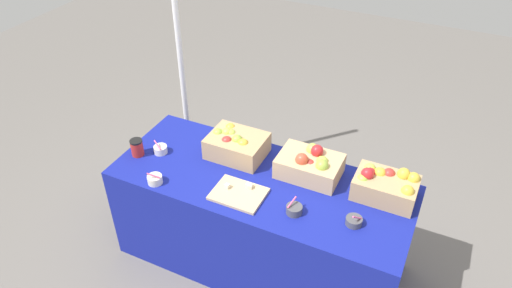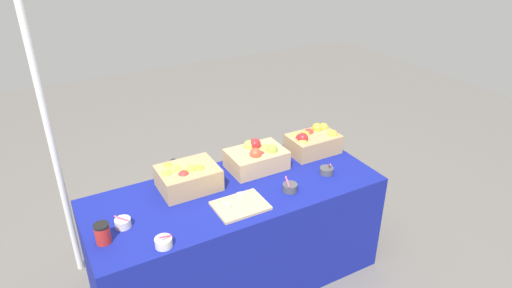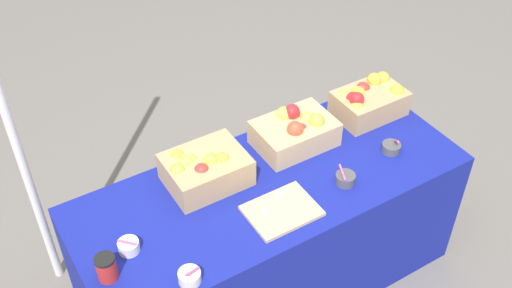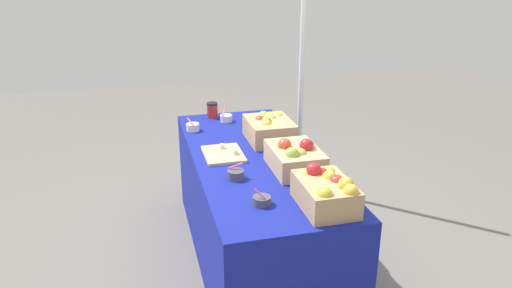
{
  "view_description": "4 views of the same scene",
  "coord_description": "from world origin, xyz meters",
  "px_view_note": "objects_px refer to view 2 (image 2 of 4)",
  "views": [
    {
      "loc": [
        0.94,
        -2.05,
        2.68
      ],
      "look_at": [
        -0.02,
        -0.03,
        1.03
      ],
      "focal_mm": 33.25,
      "sensor_mm": 36.0,
      "label": 1
    },
    {
      "loc": [
        -1.05,
        -2.16,
        2.3
      ],
      "look_at": [
        0.16,
        0.02,
        1.02
      ],
      "focal_mm": 31.11,
      "sensor_mm": 36.0,
      "label": 2
    },
    {
      "loc": [
        -1.14,
        -1.73,
        2.74
      ],
      "look_at": [
        -0.06,
        0.04,
        0.97
      ],
      "focal_mm": 42.73,
      "sensor_mm": 36.0,
      "label": 3
    },
    {
      "loc": [
        2.78,
        -0.7,
        1.92
      ],
      "look_at": [
        -0.08,
        0.03,
        0.79
      ],
      "focal_mm": 34.82,
      "sensor_mm": 36.0,
      "label": 4
    }
  ],
  "objects_px": {
    "apple_crate_left": "(312,142)",
    "sample_bowl_far": "(164,242)",
    "cutting_board_front": "(240,205)",
    "apple_crate_middle": "(257,157)",
    "sample_bowl_extra": "(290,187)",
    "tent_pole": "(49,133)",
    "sample_bowl_mid": "(123,223)",
    "sample_bowl_near": "(327,170)",
    "coffee_cup": "(103,233)",
    "apple_crate_right": "(187,177)"
  },
  "relations": [
    {
      "from": "sample_bowl_mid",
      "to": "sample_bowl_extra",
      "type": "xyz_separation_m",
      "value": [
        1.02,
        -0.15,
        -0.0
      ]
    },
    {
      "from": "apple_crate_left",
      "to": "cutting_board_front",
      "type": "xyz_separation_m",
      "value": [
        -0.79,
        -0.37,
        -0.07
      ]
    },
    {
      "from": "apple_crate_right",
      "to": "cutting_board_front",
      "type": "height_order",
      "value": "apple_crate_right"
    },
    {
      "from": "sample_bowl_near",
      "to": "sample_bowl_far",
      "type": "distance_m",
      "value": 1.23
    },
    {
      "from": "cutting_board_front",
      "to": "sample_bowl_far",
      "type": "height_order",
      "value": "sample_bowl_far"
    },
    {
      "from": "cutting_board_front",
      "to": "sample_bowl_far",
      "type": "bearing_deg",
      "value": -166.48
    },
    {
      "from": "sample_bowl_mid",
      "to": "sample_bowl_far",
      "type": "height_order",
      "value": "sample_bowl_far"
    },
    {
      "from": "apple_crate_left",
      "to": "coffee_cup",
      "type": "distance_m",
      "value": 1.61
    },
    {
      "from": "sample_bowl_far",
      "to": "tent_pole",
      "type": "bearing_deg",
      "value": 112.33
    },
    {
      "from": "coffee_cup",
      "to": "tent_pole",
      "type": "distance_m",
      "value": 0.83
    },
    {
      "from": "sample_bowl_far",
      "to": "coffee_cup",
      "type": "relative_size",
      "value": 0.81
    },
    {
      "from": "apple_crate_right",
      "to": "sample_bowl_mid",
      "type": "distance_m",
      "value": 0.51
    },
    {
      "from": "coffee_cup",
      "to": "apple_crate_left",
      "type": "bearing_deg",
      "value": 10.88
    },
    {
      "from": "sample_bowl_far",
      "to": "tent_pole",
      "type": "xyz_separation_m",
      "value": [
        -0.39,
        0.95,
        0.33
      ]
    },
    {
      "from": "apple_crate_right",
      "to": "sample_bowl_far",
      "type": "distance_m",
      "value": 0.58
    },
    {
      "from": "apple_crate_left",
      "to": "sample_bowl_mid",
      "type": "bearing_deg",
      "value": -171.43
    },
    {
      "from": "sample_bowl_mid",
      "to": "apple_crate_left",
      "type": "bearing_deg",
      "value": 8.57
    },
    {
      "from": "apple_crate_left",
      "to": "apple_crate_right",
      "type": "relative_size",
      "value": 0.98
    },
    {
      "from": "apple_crate_left",
      "to": "sample_bowl_far",
      "type": "height_order",
      "value": "apple_crate_left"
    },
    {
      "from": "sample_bowl_extra",
      "to": "sample_bowl_near",
      "type": "bearing_deg",
      "value": 10.33
    },
    {
      "from": "sample_bowl_near",
      "to": "coffee_cup",
      "type": "distance_m",
      "value": 1.48
    },
    {
      "from": "sample_bowl_far",
      "to": "coffee_cup",
      "type": "height_order",
      "value": "coffee_cup"
    },
    {
      "from": "apple_crate_left",
      "to": "sample_bowl_far",
      "type": "distance_m",
      "value": 1.4
    },
    {
      "from": "sample_bowl_near",
      "to": "apple_crate_middle",
      "type": "bearing_deg",
      "value": 141.05
    },
    {
      "from": "apple_crate_right",
      "to": "cutting_board_front",
      "type": "relative_size",
      "value": 1.19
    },
    {
      "from": "sample_bowl_mid",
      "to": "tent_pole",
      "type": "height_order",
      "value": "tent_pole"
    },
    {
      "from": "sample_bowl_mid",
      "to": "apple_crate_right",
      "type": "bearing_deg",
      "value": 23.73
    },
    {
      "from": "sample_bowl_near",
      "to": "sample_bowl_mid",
      "type": "height_order",
      "value": "same"
    },
    {
      "from": "sample_bowl_near",
      "to": "cutting_board_front",
      "type": "bearing_deg",
      "value": -174.83
    },
    {
      "from": "apple_crate_right",
      "to": "tent_pole",
      "type": "bearing_deg",
      "value": 146.33
    },
    {
      "from": "apple_crate_left",
      "to": "apple_crate_middle",
      "type": "bearing_deg",
      "value": -179.59
    },
    {
      "from": "sample_bowl_mid",
      "to": "coffee_cup",
      "type": "relative_size",
      "value": 0.8
    },
    {
      "from": "apple_crate_left",
      "to": "sample_bowl_mid",
      "type": "distance_m",
      "value": 1.47
    },
    {
      "from": "apple_crate_middle",
      "to": "apple_crate_left",
      "type": "bearing_deg",
      "value": 0.41
    },
    {
      "from": "apple_crate_middle",
      "to": "coffee_cup",
      "type": "height_order",
      "value": "apple_crate_middle"
    },
    {
      "from": "sample_bowl_mid",
      "to": "sample_bowl_extra",
      "type": "distance_m",
      "value": 1.03
    },
    {
      "from": "sample_bowl_mid",
      "to": "sample_bowl_far",
      "type": "bearing_deg",
      "value": -61.72
    },
    {
      "from": "apple_crate_middle",
      "to": "cutting_board_front",
      "type": "height_order",
      "value": "apple_crate_middle"
    },
    {
      "from": "apple_crate_left",
      "to": "cutting_board_front",
      "type": "relative_size",
      "value": 1.17
    },
    {
      "from": "sample_bowl_extra",
      "to": "sample_bowl_mid",
      "type": "bearing_deg",
      "value": 171.87
    },
    {
      "from": "coffee_cup",
      "to": "tent_pole",
      "type": "xyz_separation_m",
      "value": [
        -0.12,
        0.76,
        0.3
      ]
    },
    {
      "from": "sample_bowl_mid",
      "to": "coffee_cup",
      "type": "bearing_deg",
      "value": -145.91
    },
    {
      "from": "sample_bowl_near",
      "to": "sample_bowl_extra",
      "type": "xyz_separation_m",
      "value": [
        -0.34,
        -0.06,
        0.0
      ]
    },
    {
      "from": "sample_bowl_extra",
      "to": "tent_pole",
      "type": "relative_size",
      "value": 0.04
    },
    {
      "from": "sample_bowl_mid",
      "to": "sample_bowl_extra",
      "type": "relative_size",
      "value": 0.99
    },
    {
      "from": "cutting_board_front",
      "to": "sample_bowl_mid",
      "type": "distance_m",
      "value": 0.68
    },
    {
      "from": "cutting_board_front",
      "to": "sample_bowl_extra",
      "type": "xyz_separation_m",
      "value": [
        0.36,
        0.0,
        0.02
      ]
    },
    {
      "from": "apple_crate_middle",
      "to": "tent_pole",
      "type": "distance_m",
      "value": 1.34
    },
    {
      "from": "coffee_cup",
      "to": "cutting_board_front",
      "type": "bearing_deg",
      "value": -4.6
    },
    {
      "from": "apple_crate_left",
      "to": "sample_bowl_extra",
      "type": "relative_size",
      "value": 3.87
    }
  ]
}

